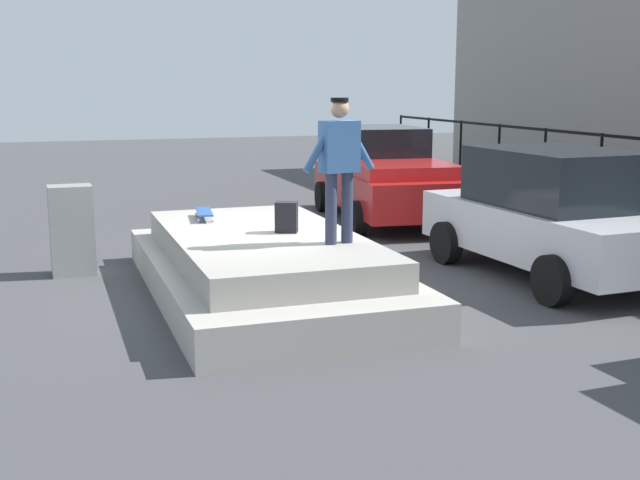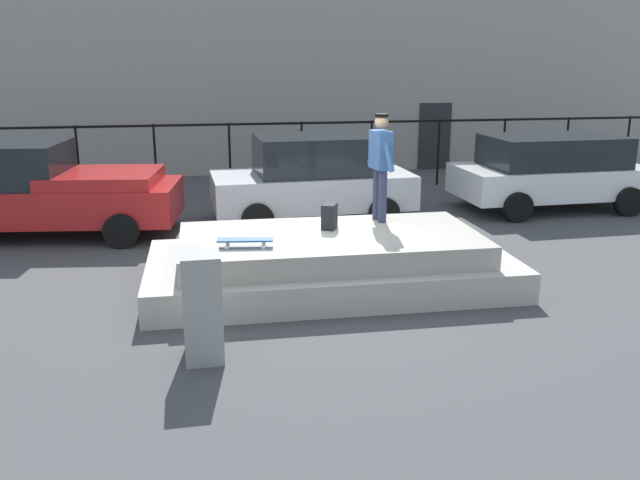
% 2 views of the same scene
% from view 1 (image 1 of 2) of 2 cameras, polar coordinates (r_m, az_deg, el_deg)
% --- Properties ---
extents(ground_plane, '(60.00, 60.00, 0.00)m').
position_cam_1_polar(ground_plane, '(10.94, -3.19, -3.34)').
color(ground_plane, '#424244').
extents(concrete_ledge, '(5.50, 2.78, 0.80)m').
position_cam_1_polar(concrete_ledge, '(10.54, -4.02, -1.86)').
color(concrete_ledge, '#ADA89E').
rests_on(concrete_ledge, ground_plane).
extents(skateboarder, '(0.31, 0.95, 1.73)m').
position_cam_1_polar(skateboarder, '(9.63, 1.37, 5.66)').
color(skateboarder, '#2D334C').
rests_on(skateboarder, concrete_ledge).
extents(skateboard, '(0.81, 0.30, 0.12)m').
position_cam_1_polar(skateboard, '(11.59, -8.13, 1.95)').
color(skateboard, '#264C8C').
rests_on(skateboard, concrete_ledge).
extents(backpack, '(0.30, 0.34, 0.40)m').
position_cam_1_polar(backpack, '(10.46, -2.37, 1.62)').
color(backpack, black).
rests_on(backpack, concrete_ledge).
extents(car_red_pickup_near, '(4.86, 2.53, 1.82)m').
position_cam_1_polar(car_red_pickup_near, '(16.24, 4.50, 4.61)').
color(car_red_pickup_near, '#B21E1E').
rests_on(car_red_pickup_near, ground_plane).
extents(car_silver_sedan_mid, '(4.24, 2.33, 1.80)m').
position_cam_1_polar(car_silver_sedan_mid, '(11.85, 16.18, 1.82)').
color(car_silver_sedan_mid, '#B7B7BC').
rests_on(car_silver_sedan_mid, ground_plane).
extents(utility_box, '(0.46, 0.61, 1.28)m').
position_cam_1_polar(utility_box, '(12.06, -17.03, 0.65)').
color(utility_box, gray).
rests_on(utility_box, ground_plane).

